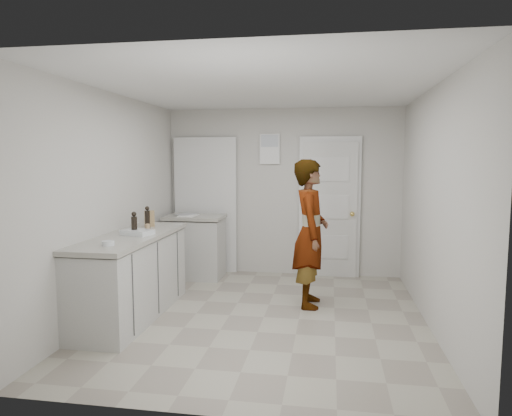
% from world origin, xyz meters
% --- Properties ---
extents(ground, '(4.00, 4.00, 0.00)m').
position_xyz_m(ground, '(0.00, 0.00, 0.00)').
color(ground, gray).
rests_on(ground, ground).
extents(room_shell, '(4.00, 4.00, 4.00)m').
position_xyz_m(room_shell, '(-0.17, 1.95, 1.02)').
color(room_shell, beige).
rests_on(room_shell, ground).
extents(main_counter, '(0.64, 1.96, 0.93)m').
position_xyz_m(main_counter, '(-1.45, -0.20, 0.43)').
color(main_counter, '#AFAEAA').
rests_on(main_counter, ground).
extents(side_counter, '(0.84, 0.61, 0.93)m').
position_xyz_m(side_counter, '(-1.25, 1.55, 0.43)').
color(side_counter, '#AFAEAA').
rests_on(side_counter, ground).
extents(person, '(0.44, 0.65, 1.75)m').
position_xyz_m(person, '(0.48, 0.51, 0.87)').
color(person, silver).
rests_on(person, ground).
extents(cake_mix_box, '(0.13, 0.09, 0.20)m').
position_xyz_m(cake_mix_box, '(-1.47, 0.39, 1.02)').
color(cake_mix_box, olive).
rests_on(cake_mix_box, main_counter).
extents(spice_jar, '(0.05, 0.05, 0.08)m').
position_xyz_m(spice_jar, '(-1.38, 0.09, 0.96)').
color(spice_jar, tan).
rests_on(spice_jar, main_counter).
extents(oil_cruet_a, '(0.06, 0.06, 0.25)m').
position_xyz_m(oil_cruet_a, '(-1.41, -0.19, 1.05)').
color(oil_cruet_a, black).
rests_on(oil_cruet_a, main_counter).
extents(oil_cruet_b, '(0.06, 0.06, 0.27)m').
position_xyz_m(oil_cruet_b, '(-1.43, 0.22, 1.06)').
color(oil_cruet_b, black).
rests_on(oil_cruet_b, main_counter).
extents(baking_dish, '(0.36, 0.30, 0.06)m').
position_xyz_m(baking_dish, '(-1.37, -0.20, 0.95)').
color(baking_dish, silver).
rests_on(baking_dish, main_counter).
extents(egg_bowl, '(0.12, 0.12, 0.05)m').
position_xyz_m(egg_bowl, '(-1.39, -0.83, 0.95)').
color(egg_bowl, silver).
rests_on(egg_bowl, main_counter).
extents(papers, '(0.26, 0.32, 0.01)m').
position_xyz_m(papers, '(-1.33, 1.50, 0.93)').
color(papers, white).
rests_on(papers, side_counter).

